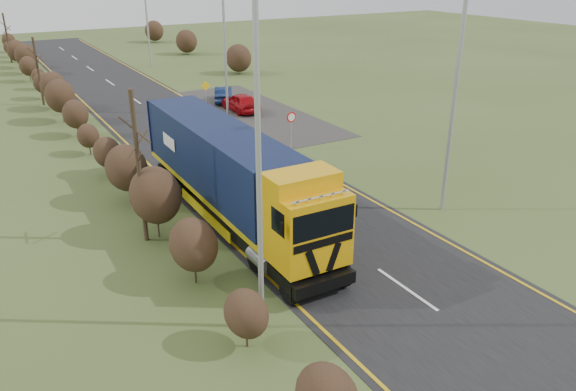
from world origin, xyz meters
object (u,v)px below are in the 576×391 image
Objects in this scene: speed_sign at (291,123)px; car_red_hatchback at (241,102)px; lorry at (230,171)px; car_blue_sedan at (224,94)px; streetlight_near at (453,86)px.

car_red_hatchback is at bearing 82.38° from speed_sign.
lorry reaches higher than speed_sign.
car_blue_sedan is 1.66× the size of speed_sign.
lorry is at bearing 62.91° from car_red_hatchback.
streetlight_near reaches higher than speed_sign.
lorry is at bearing 91.90° from car_blue_sedan.
lorry is 18.83m from car_red_hatchback.
lorry is at bearing -134.63° from speed_sign.
speed_sign is at bearing 46.02° from lorry.
streetlight_near is (8.46, -3.61, 3.29)m from lorry.
streetlight_near is (-0.05, -20.33, 4.89)m from car_red_hatchback.
car_blue_sedan is at bearing 83.70° from speed_sign.
speed_sign is at bearing 82.27° from car_red_hatchback.
car_red_hatchback is 3.42m from car_blue_sedan.
streetlight_near reaches higher than car_red_hatchback.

